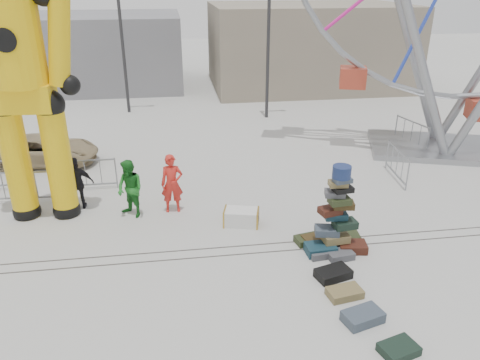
{
  "coord_description": "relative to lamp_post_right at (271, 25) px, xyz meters",
  "views": [
    {
      "loc": [
        -1.68,
        -9.65,
        6.71
      ],
      "look_at": [
        0.06,
        2.22,
        1.4
      ],
      "focal_mm": 35.0,
      "sensor_mm": 36.0,
      "label": 1
    }
  ],
  "objects": [
    {
      "name": "ground",
      "position": [
        -3.09,
        -13.0,
        -4.48
      ],
      "size": [
        90.0,
        90.0,
        0.0
      ],
      "primitive_type": "plane",
      "color": "#9E9E99",
      "rests_on": "ground"
    },
    {
      "name": "track_line_near",
      "position": [
        -3.09,
        -12.4,
        -4.48
      ],
      "size": [
        40.0,
        0.04,
        0.01
      ],
      "primitive_type": "cube",
      "color": "#47443F",
      "rests_on": "ground"
    },
    {
      "name": "track_line_far",
      "position": [
        -3.09,
        -12.0,
        -4.48
      ],
      "size": [
        40.0,
        0.04,
        0.01
      ],
      "primitive_type": "cube",
      "color": "#47443F",
      "rests_on": "ground"
    },
    {
      "name": "building_right",
      "position": [
        3.91,
        7.0,
        -1.98
      ],
      "size": [
        12.0,
        8.0,
        5.0
      ],
      "primitive_type": "cube",
      "color": "gray",
      "rests_on": "ground"
    },
    {
      "name": "building_left",
      "position": [
        -9.09,
        9.0,
        -2.28
      ],
      "size": [
        10.0,
        8.0,
        4.4
      ],
      "primitive_type": "cube",
      "color": "gray",
      "rests_on": "ground"
    },
    {
      "name": "lamp_post_right",
      "position": [
        0.0,
        0.0,
        0.0
      ],
      "size": [
        1.41,
        0.25,
        8.0
      ],
      "color": "#2D2D30",
      "rests_on": "ground"
    },
    {
      "name": "lamp_post_left",
      "position": [
        -7.0,
        2.0,
        0.0
      ],
      "size": [
        1.41,
        0.25,
        8.0
      ],
      "color": "#2D2D30",
      "rests_on": "ground"
    },
    {
      "name": "suitcase_tower",
      "position": [
        -0.75,
        -12.45,
        -3.82
      ],
      "size": [
        1.67,
        1.49,
        2.38
      ],
      "rotation": [
        0.0,
        0.0,
        -0.01
      ],
      "color": "#163643",
      "rests_on": "ground"
    },
    {
      "name": "crash_test_dummy",
      "position": [
        -8.73,
        -9.4,
        -0.32
      ],
      "size": [
        3.14,
        1.38,
        7.9
      ],
      "rotation": [
        0.0,
        0.0,
        -0.06
      ],
      "color": "black",
      "rests_on": "ground"
    },
    {
      "name": "steamer_trunk",
      "position": [
        -3.0,
        -10.82,
        -4.25
      ],
      "size": [
        1.12,
        0.81,
        0.47
      ],
      "primitive_type": "cube",
      "rotation": [
        0.0,
        0.0,
        -0.25
      ],
      "color": "silver",
      "rests_on": "ground"
    },
    {
      "name": "row_case_0",
      "position": [
        -1.31,
        -12.07,
        -4.39
      ],
      "size": [
        0.85,
        0.59,
        0.19
      ],
      "primitive_type": "cube",
      "rotation": [
        0.0,
        0.0,
        0.21
      ],
      "color": "#2C361B",
      "rests_on": "ground"
    },
    {
      "name": "row_case_1",
      "position": [
        -1.16,
        -12.71,
        -4.39
      ],
      "size": [
        0.81,
        0.64,
        0.18
      ],
      "primitive_type": "cube",
      "rotation": [
        0.0,
        0.0,
        0.12
      ],
      "color": "#4F5055",
      "rests_on": "ground"
    },
    {
      "name": "row_case_2",
      "position": [
        -1.2,
        -13.72,
        -4.37
      ],
      "size": [
        0.94,
        0.72,
        0.23
      ],
      "primitive_type": "cube",
      "rotation": [
        0.0,
        0.0,
        0.28
      ],
      "color": "black",
      "rests_on": "ground"
    },
    {
      "name": "row_case_3",
      "position": [
        -1.18,
        -14.45,
        -4.39
      ],
      "size": [
        0.85,
        0.59,
        0.19
      ],
      "primitive_type": "cube",
      "rotation": [
        0.0,
        0.0,
        0.16
      ],
      "color": "olive",
      "rests_on": "ground"
    },
    {
      "name": "row_case_4",
      "position": [
        -1.09,
        -15.31,
        -4.36
      ],
      "size": [
        0.94,
        0.72,
        0.24
      ],
      "primitive_type": "cube",
      "rotation": [
        0.0,
        0.0,
        0.28
      ],
      "color": "#3F4B5A",
      "rests_on": "ground"
    },
    {
      "name": "row_case_5",
      "position": [
        -0.74,
        -16.26,
        -4.39
      ],
      "size": [
        0.83,
        0.69,
        0.18
      ],
      "primitive_type": "cube",
      "rotation": [
        0.0,
        0.0,
        0.28
      ],
      "color": "black",
      "rests_on": "ground"
    },
    {
      "name": "barricade_dummy_b",
      "position": [
        -9.7,
        -8.44,
        -3.93
      ],
      "size": [
        2.0,
        0.19,
        1.1
      ],
      "primitive_type": null,
      "rotation": [
        0.0,
        0.0,
        -0.04
      ],
      "color": "gray",
      "rests_on": "ground"
    },
    {
      "name": "barricade_dummy_c",
      "position": [
        -7.81,
        -7.7,
        -3.93
      ],
      "size": [
        2.0,
        0.11,
        1.1
      ],
      "primitive_type": null,
      "rotation": [
        0.0,
        0.0,
        0.01
      ],
      "color": "gray",
      "rests_on": "ground"
    },
    {
      "name": "barricade_wheel_front",
      "position": [
        2.93,
        -8.32,
        -3.93
      ],
      "size": [
        0.29,
        2.0,
        1.1
      ],
      "primitive_type": null,
      "rotation": [
        0.0,
        0.0,
        1.48
      ],
      "color": "gray",
      "rests_on": "ground"
    },
    {
      "name": "barricade_wheel_back",
      "position": [
        5.09,
        -5.13,
        -3.93
      ],
      "size": [
        0.55,
        1.97,
        1.1
      ],
      "primitive_type": null,
      "rotation": [
        0.0,
        0.0,
        -1.34
      ],
      "color": "gray",
      "rests_on": "ground"
    },
    {
      "name": "pedestrian_red",
      "position": [
        -4.94,
        -9.67,
        -3.57
      ],
      "size": [
        0.67,
        0.44,
        1.83
      ],
      "primitive_type": "imported",
      "rotation": [
        0.0,
        0.0,
        0.01
      ],
      "color": "red",
      "rests_on": "ground"
    },
    {
      "name": "pedestrian_green",
      "position": [
        -6.17,
        -9.81,
        -3.6
      ],
      "size": [
        1.08,
        1.08,
        1.77
      ],
      "primitive_type": "imported",
      "rotation": [
        0.0,
        0.0,
        -0.77
      ],
      "color": "#1B6D20",
      "rests_on": "ground"
    },
    {
      "name": "pedestrian_black",
      "position": [
        -7.81,
        -9.05,
        -3.65
      ],
      "size": [
        1.0,
        0.46,
        1.67
      ],
      "primitive_type": "imported",
      "rotation": [
        0.0,
        0.0,
        3.19
      ],
      "color": "black",
      "rests_on": "ground"
    },
    {
      "name": "parked_suv",
      "position": [
        -9.76,
        -5.04,
        -3.92
      ],
      "size": [
        4.2,
        2.3,
        1.12
      ],
      "primitive_type": "imported",
      "rotation": [
        0.0,
        0.0,
        1.46
      ],
      "color": "tan",
      "rests_on": "ground"
    }
  ]
}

